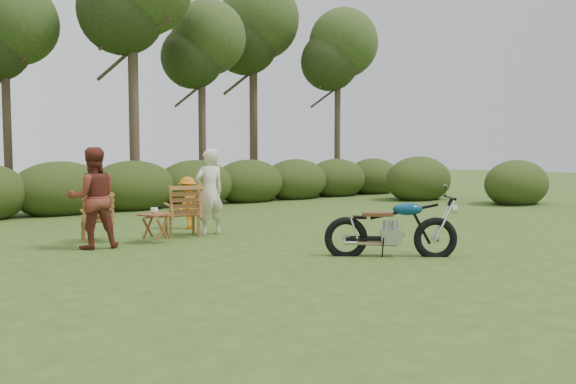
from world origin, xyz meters
TOP-DOWN VIEW (x-y plane):
  - ground at (0.00, 0.00)m, footprint 80.00×80.00m
  - tree_line at (0.50, 9.74)m, footprint 22.52×11.62m
  - motorcycle at (0.05, -0.35)m, footprint 1.92×1.84m
  - lawn_chair_right at (-1.43, 3.57)m, footprint 0.85×0.85m
  - lawn_chair_left at (-2.91, 4.04)m, footprint 0.75×0.75m
  - side_table at (-2.19, 3.18)m, footprint 0.64×0.60m
  - cup at (-2.20, 3.17)m, footprint 0.16×0.16m
  - adult_a at (-0.92, 3.40)m, footprint 0.62×0.41m
  - adult_b at (-3.26, 3.27)m, footprint 0.93×0.78m
  - child at (-0.83, 4.42)m, footprint 0.82×0.74m

SIDE VIEW (x-z plane):
  - ground at x=0.00m, z-range 0.00..0.00m
  - motorcycle at x=0.05m, z-range -0.55..0.55m
  - lawn_chair_right at x=-1.43m, z-range -0.49..0.49m
  - lawn_chair_left at x=-2.91m, z-range -0.44..0.44m
  - adult_a at x=-0.92m, z-range -0.84..0.84m
  - adult_b at x=-3.26m, z-range -0.85..0.85m
  - child at x=-0.83m, z-range -0.55..0.55m
  - side_table at x=-2.19m, z-range 0.00..0.52m
  - cup at x=-2.20m, z-range 0.52..0.63m
  - tree_line at x=0.50m, z-range -0.26..7.88m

